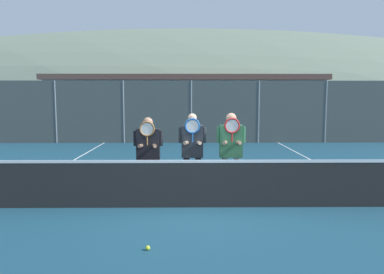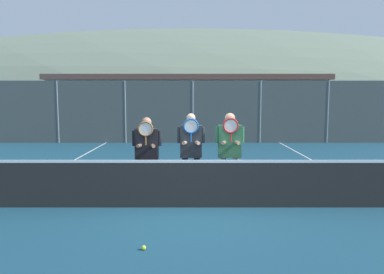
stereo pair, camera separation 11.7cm
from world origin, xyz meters
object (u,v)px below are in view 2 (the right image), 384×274
object	(u,v)px
player_leftmost	(148,150)
player_center_right	(231,147)
car_far_left	(109,119)
car_left_of_center	(198,119)
car_right_of_center	(374,119)
tennis_ball_on_court	(145,248)
car_center	(287,119)
player_center_left	(192,148)

from	to	relation	value
player_leftmost	player_center_right	size ratio (longest dim) A/B	0.95
car_far_left	car_left_of_center	size ratio (longest dim) A/B	1.17
car_right_of_center	tennis_ball_on_court	xyz separation A→B (m)	(-10.86, -15.70, -0.91)
car_far_left	car_center	bearing A→B (deg)	-1.67
player_leftmost	car_center	size ratio (longest dim) A/B	0.39
car_far_left	tennis_ball_on_court	xyz separation A→B (m)	(4.07, -15.95, -0.87)
player_center_left	car_center	bearing A→B (deg)	67.67
player_leftmost	player_center_left	xyz separation A→B (m)	(0.96, 0.09, 0.03)
player_center_right	car_center	bearing A→B (deg)	71.02
car_left_of_center	car_center	bearing A→B (deg)	-1.50
player_leftmost	car_left_of_center	size ratio (longest dim) A/B	0.44
player_center_left	player_center_right	size ratio (longest dim) A/B	0.99
car_far_left	tennis_ball_on_court	bearing A→B (deg)	-75.70
car_far_left	tennis_ball_on_court	world-z (taller)	car_far_left
car_far_left	player_center_right	bearing A→B (deg)	-66.88
car_left_of_center	tennis_ball_on_court	size ratio (longest dim) A/B	59.82
player_center_left	player_center_right	bearing A→B (deg)	-2.18
player_center_left	player_leftmost	bearing A→B (deg)	-174.75
player_center_left	car_right_of_center	world-z (taller)	car_right_of_center
player_leftmost	car_far_left	distance (m)	13.69
tennis_ball_on_court	player_center_left	bearing A→B (deg)	76.67
player_center_left	car_far_left	size ratio (longest dim) A/B	0.39
player_center_left	player_center_right	distance (m)	0.85
player_center_right	tennis_ball_on_court	world-z (taller)	player_center_right
car_far_left	car_right_of_center	world-z (taller)	car_right_of_center
car_center	tennis_ball_on_court	bearing A→B (deg)	-110.75
car_far_left	tennis_ball_on_court	distance (m)	16.48
car_far_left	player_leftmost	bearing A→B (deg)	-73.93
player_leftmost	car_far_left	size ratio (longest dim) A/B	0.37
player_leftmost	car_left_of_center	world-z (taller)	player_leftmost
player_center_left	car_center	distance (m)	13.81
car_far_left	car_right_of_center	size ratio (longest dim) A/B	1.19
player_center_left	car_left_of_center	distance (m)	12.91
player_leftmost	player_center_right	distance (m)	1.80
player_center_right	car_left_of_center	bearing A→B (deg)	92.44
car_left_of_center	car_right_of_center	bearing A→B (deg)	-0.49
car_center	car_far_left	bearing A→B (deg)	178.33
player_leftmost	tennis_ball_on_court	distance (m)	2.99
car_left_of_center	car_right_of_center	xyz separation A→B (m)	(9.88, -0.08, 0.05)
player_leftmost	car_far_left	xyz separation A→B (m)	(-3.79, 13.16, -0.16)
player_leftmost	player_center_left	size ratio (longest dim) A/B	0.96
player_center_right	player_leftmost	bearing A→B (deg)	-178.22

